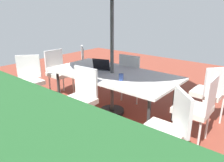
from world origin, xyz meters
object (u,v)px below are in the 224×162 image
Objects in this scene: chair_northwest at (167,128)px; chair_south at (133,75)px; chair_southwest at (210,91)px; chair_southeast at (89,64)px; dining_table at (112,75)px; laptop at (103,67)px; chair_north at (80,97)px; chair_west at (198,106)px; chair_east at (59,70)px; chair_northeast at (28,79)px; cup at (121,77)px.

chair_northwest and chair_south have the same top height.
chair_southeast is (2.81, -0.02, 0.00)m from chair_southwest.
chair_south is (1.47, 0.08, 0.00)m from chair_southwest.
laptop is (0.26, -0.05, 0.09)m from dining_table.
chair_north is at bearing -134.03° from chair_northwest.
chair_west is 2.57× the size of laptop.
chair_north is at bearing -114.32° from chair_east.
chair_southeast and chair_northeast have the same top height.
chair_southwest and chair_south have the same top height.
dining_table is 1.62m from chair_northwest.
dining_table is at bearing 84.51° from chair_north.
chair_southwest is at bearing 135.54° from chair_northwest.
chair_north is 0.70m from cup.
chair_southeast and laptop have the same top height.
chair_north is at bearing 88.52° from laptop.
chair_east is 1.00× the size of chair_west.
laptop is (-1.18, -0.82, 0.26)m from chair_northeast.
chair_northwest is 1.18m from cup.
cup is (1.03, -0.51, 0.27)m from chair_northwest.
chair_east is at bearing -147.79° from chair_northwest.
laptop is 0.71m from cup.
chair_northwest is at bearing -5.65° from chair_west.
chair_southeast is (2.79, -1.54, 0.00)m from chair_northwest.
chair_east is 2.95m from chair_west.
chair_southeast is (1.34, -0.10, 0.00)m from chair_south.
chair_southeast is (1.36, -1.54, 0.00)m from chair_north.
chair_west is (-1.52, 0.65, 0.00)m from chair_south.
chair_south is 1.07m from cup.
chair_northeast is at bearing 15.98° from cup.
chair_southwest is at bearing -135.80° from cup.
chair_northeast is 1.46m from laptop.
chair_north and laptop have the same top height.
chair_southwest is 1.86m from laptop.
chair_northwest and chair_north have the same top height.
chair_east is at bearing 43.24° from chair_northeast.
chair_southwest and chair_west have the same top height.
chair_east is 1.89m from cup.
chair_southwest and chair_northeast have the same top height.
chair_west reaches higher than cup.
chair_north is 1.42m from chair_northeast.
dining_table is at bearing -32.75° from cup.
dining_table is 2.33× the size of chair_east.
chair_west and laptop have the same top height.
chair_northwest is 2.57× the size of laptop.
dining_table is at bearing -22.08° from chair_southwest.
chair_east is 1.62m from chair_north.
chair_southwest is 1.00× the size of chair_northwest.
chair_southeast is (1.37, -0.79, -0.17)m from dining_table.
chair_north is (-1.45, 0.71, 0.00)m from chair_east.
dining_table is at bearing -161.76° from chair_northwest.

